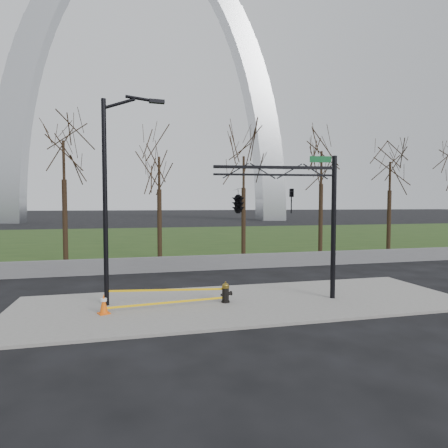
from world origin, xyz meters
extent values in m
plane|color=black|center=(0.00, 0.00, 0.00)|extent=(500.00, 500.00, 0.00)
cube|color=gray|center=(0.00, 0.00, 0.05)|extent=(18.00, 6.00, 0.10)
cube|color=#243E16|center=(0.00, 30.00, 0.03)|extent=(120.00, 40.00, 0.06)
cube|color=#59595B|center=(0.00, 8.00, 0.45)|extent=(60.00, 0.30, 0.90)
cylinder|color=black|center=(-0.79, 0.03, 0.13)|extent=(0.34, 0.34, 0.06)
cylinder|color=black|center=(-0.79, 0.03, 0.40)|extent=(0.26, 0.26, 0.59)
cylinder|color=black|center=(-0.59, 0.06, 0.45)|extent=(0.22, 0.19, 0.16)
cylinder|color=black|center=(-0.94, 0.01, 0.42)|extent=(0.11, 0.11, 0.10)
cylinder|color=brown|center=(-0.79, 0.03, 0.71)|extent=(0.30, 0.30, 0.06)
ellipsoid|color=brown|center=(-0.79, 0.03, 0.77)|extent=(0.28, 0.28, 0.21)
cylinder|color=brown|center=(-0.79, 0.03, 0.89)|extent=(0.06, 0.06, 0.08)
cube|color=#F55D0C|center=(-5.40, -0.44, 0.12)|extent=(0.49, 0.49, 0.04)
cone|color=#F55D0C|center=(-5.40, -0.44, 0.48)|extent=(0.29, 0.29, 0.68)
cylinder|color=white|center=(-5.40, -0.44, 0.61)|extent=(0.22, 0.22, 0.10)
cylinder|color=black|center=(-5.37, 0.75, 4.00)|extent=(0.18, 0.18, 8.00)
cylinder|color=black|center=(-4.82, 0.78, 7.85)|extent=(1.27, 0.18, 0.56)
cylinder|color=black|center=(-3.97, 0.82, 8.10)|extent=(1.21, 0.18, 0.22)
cube|color=black|center=(-3.37, 0.85, 8.05)|extent=(0.61, 0.25, 0.14)
cylinder|color=black|center=(3.73, -0.36, 3.00)|extent=(0.20, 0.20, 6.00)
cube|color=black|center=(1.25, -0.04, 5.50)|extent=(4.97, 0.76, 0.12)
cube|color=black|center=(1.25, -0.04, 5.20)|extent=(4.97, 0.72, 0.08)
cube|color=#0C5926|center=(3.13, -0.28, 5.85)|extent=(0.90, 0.16, 0.25)
imported|color=black|center=(1.94, -0.13, 4.15)|extent=(0.19, 0.22, 1.00)
imported|color=black|center=(-0.24, 0.15, 4.15)|extent=(0.84, 2.53, 1.00)
cube|color=yellow|center=(-3.08, 0.39, 0.64)|extent=(4.58, 0.73, 0.08)
cube|color=yellow|center=(-3.10, -0.21, 0.30)|extent=(4.61, 0.48, 0.08)
camera|label=1|loc=(-4.43, -14.31, 4.01)|focal=30.11mm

